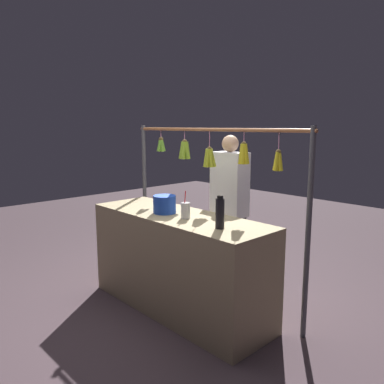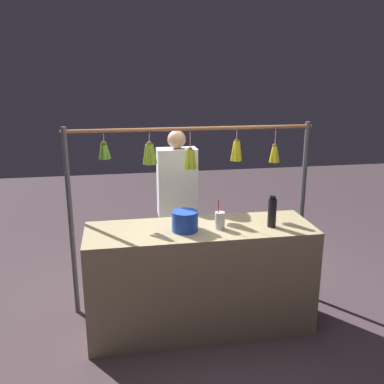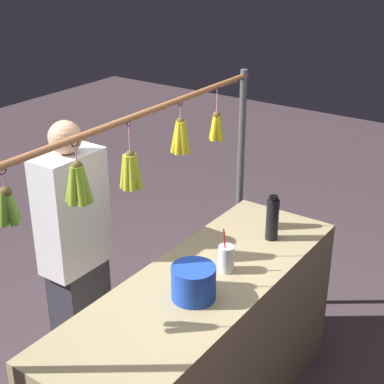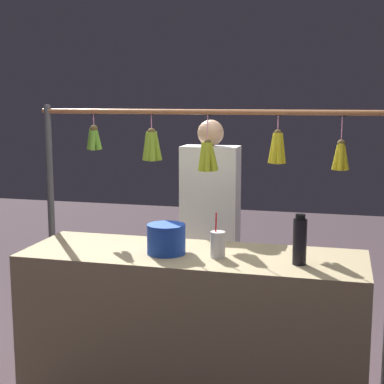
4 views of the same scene
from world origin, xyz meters
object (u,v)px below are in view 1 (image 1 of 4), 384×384
object	(u,v)px
blue_bucket	(165,204)
vendor_person	(229,212)
water_bottle	(220,213)
drink_cup	(186,210)

from	to	relation	value
blue_bucket	vendor_person	xyz separation A→B (m)	(-0.06, -0.84, -0.20)
water_bottle	vendor_person	xyz separation A→B (m)	(0.66, -0.87, -0.24)
vendor_person	drink_cup	bearing A→B (deg)	105.38
water_bottle	blue_bucket	world-z (taller)	water_bottle
water_bottle	drink_cup	distance (m)	0.44
blue_bucket	drink_cup	bearing A→B (deg)	-179.99
water_bottle	vendor_person	world-z (taller)	vendor_person
blue_bucket	water_bottle	bearing A→B (deg)	177.61
water_bottle	blue_bucket	distance (m)	0.72
vendor_person	water_bottle	bearing A→B (deg)	127.37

